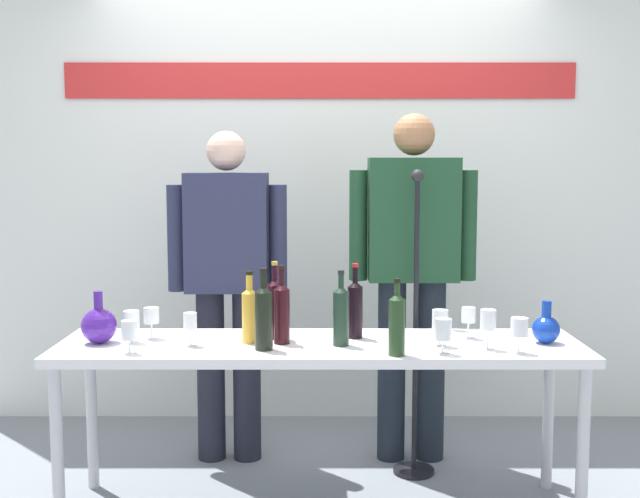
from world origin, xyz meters
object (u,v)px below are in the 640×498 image
Objects in this scene: wine_glass_left_2 at (151,316)px; microphone_stand at (415,375)px; wine_bottle_6 at (341,314)px; wine_glass_right_2 at (440,320)px; wine_bottle_5 at (397,323)px; wine_glass_right_4 at (468,316)px; wine_bottle_0 at (264,315)px; wine_bottle_2 at (282,311)px; presenter_right at (412,262)px; wine_glass_right_1 at (519,328)px; wine_bottle_1 at (275,307)px; display_table at (320,357)px; wine_glass_right_0 at (488,321)px; wine_glass_left_0 at (190,322)px; wine_glass_left_3 at (129,331)px; presenter_left at (228,275)px; decanter_blue_left at (99,325)px; decanter_blue_right at (546,328)px; wine_glass_right_3 at (443,330)px; wine_bottle_3 at (355,307)px; wine_bottle_4 at (250,312)px; wine_glass_left_1 at (132,320)px.

wine_glass_left_2 is 1.28m from microphone_stand.
wine_bottle_6 is 0.41m from wine_glass_right_2.
wine_bottle_5 is at bearing -38.27° from wine_bottle_6.
wine_bottle_0 is at bearing -166.41° from wine_glass_right_4.
wine_bottle_2 reaches higher than wine_glass_right_2.
wine_glass_right_1 is at bearing -67.12° from presenter_right.
wine_bottle_1 reaches higher than wine_bottle_2.
display_table is 0.72m from wine_glass_right_0.
wine_glass_left_0 is 0.26m from wine_glass_left_3.
wine_bottle_1 reaches higher than wine_glass_right_0.
wine_bottle_0 reaches higher than wine_glass_right_1.
wine_bottle_5 is at bearing -47.31° from presenter_left.
decanter_blue_left reaches higher than wine_glass_left_2.
wine_glass_right_1 is at bearing -9.88° from wine_glass_left_2.
wine_bottle_2 reaches higher than wine_glass_right_0.
wine_bottle_6 reaches higher than wine_glass_right_1.
wine_glass_right_4 is 0.09× the size of microphone_stand.
display_table is 0.42m from wine_bottle_5.
wine_glass_right_3 is at bearing -157.65° from decanter_blue_right.
decanter_blue_right is at bearing -0.00° from decanter_blue_left.
wine_glass_right_4 is at bearing 7.46° from display_table.
wine_glass_right_2 is (1.43, -0.05, 0.03)m from decanter_blue_left.
wine_glass_right_2 is at bearing -86.67° from presenter_right.
wine_bottle_0 is at bearing 7.34° from wine_glass_left_3.
wine_bottle_3 is 0.22× the size of microphone_stand.
wine_bottle_5 is at bearing -64.44° from wine_bottle_3.
wine_glass_right_2 is at bearing -11.91° from wine_bottle_1.
wine_bottle_4 is (-0.45, -0.09, -0.00)m from wine_bottle_3.
wine_glass_right_1 is at bearing -9.99° from wine_bottle_4.
presenter_left is at bearing 107.52° from wine_bottle_0.
wine_glass_right_1 is (0.71, -0.14, -0.03)m from wine_bottle_6.
wine_glass_right_1 is at bearing -131.52° from decanter_blue_right.
wine_glass_right_4 is (1.58, 0.09, 0.02)m from decanter_blue_left.
wine_glass_left_3 is (-1.22, -0.80, -0.18)m from presenter_right.
display_table is at bearing 166.58° from wine_glass_right_1.
wine_bottle_6 is at bearing 173.37° from wine_glass_right_0.
wine_bottle_1 is 0.71m from wine_glass_right_2.
wine_bottle_3 is at bearing 12.49° from wine_glass_left_0.
wine_bottle_6 is at bearing -3.46° from wine_glass_left_1.
wine_glass_left_0 is (0.39, -0.05, 0.02)m from decanter_blue_left.
presenter_left reaches higher than wine_glass_right_1.
microphone_stand is at bearing 139.79° from decanter_blue_right.
wine_bottle_5 reaches higher than display_table.
wine_glass_right_4 is at bearing 6.85° from wine_bottle_2.
wine_glass_right_0 is (-0.27, -0.11, 0.06)m from decanter_blue_right.
presenter_left is at bearing 116.89° from wine_bottle_1.
wine_glass_right_4 is at bearing 163.18° from decanter_blue_right.
decanter_blue_right is 0.10× the size of presenter_right.
wine_glass_right_2 is at bearing 39.36° from wine_bottle_5.
wine_glass_right_4 reaches higher than wine_glass_left_3.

